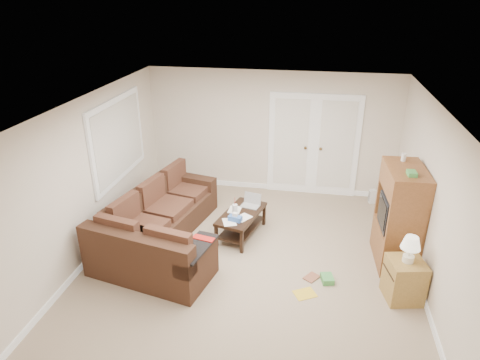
% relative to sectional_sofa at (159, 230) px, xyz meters
% --- Properties ---
extents(floor, '(5.50, 5.50, 0.00)m').
position_rel_sectional_sofa_xyz_m(floor, '(1.52, -0.15, -0.33)').
color(floor, tan).
rests_on(floor, ground).
extents(ceiling, '(5.00, 5.50, 0.02)m').
position_rel_sectional_sofa_xyz_m(ceiling, '(1.52, -0.15, 2.17)').
color(ceiling, silver).
rests_on(ceiling, wall_back).
extents(wall_left, '(0.02, 5.50, 2.50)m').
position_rel_sectional_sofa_xyz_m(wall_left, '(-0.98, -0.15, 0.92)').
color(wall_left, beige).
rests_on(wall_left, floor).
extents(wall_right, '(0.02, 5.50, 2.50)m').
position_rel_sectional_sofa_xyz_m(wall_right, '(4.02, -0.15, 0.92)').
color(wall_right, beige).
rests_on(wall_right, floor).
extents(wall_back, '(5.00, 0.02, 2.50)m').
position_rel_sectional_sofa_xyz_m(wall_back, '(1.52, 2.60, 0.92)').
color(wall_back, beige).
rests_on(wall_back, floor).
extents(wall_front, '(5.00, 0.02, 2.50)m').
position_rel_sectional_sofa_xyz_m(wall_front, '(1.52, -2.90, 0.92)').
color(wall_front, beige).
rests_on(wall_front, floor).
extents(baseboards, '(5.00, 5.50, 0.10)m').
position_rel_sectional_sofa_xyz_m(baseboards, '(1.52, -0.15, -0.28)').
color(baseboards, silver).
rests_on(baseboards, floor).
extents(french_doors, '(1.80, 0.05, 2.13)m').
position_rel_sectional_sofa_xyz_m(french_doors, '(2.37, 2.56, 0.70)').
color(french_doors, silver).
rests_on(french_doors, floor).
extents(window_left, '(0.05, 1.92, 1.42)m').
position_rel_sectional_sofa_xyz_m(window_left, '(-0.95, 0.85, 1.22)').
color(window_left, silver).
rests_on(window_left, wall_left).
extents(sectional_sofa, '(1.98, 3.06, 0.85)m').
position_rel_sectional_sofa_xyz_m(sectional_sofa, '(0.00, 0.00, 0.00)').
color(sectional_sofa, '#3C2417').
rests_on(sectional_sofa, floor).
extents(coffee_table, '(0.78, 1.17, 0.73)m').
position_rel_sectional_sofa_xyz_m(coffee_table, '(1.25, 0.65, -0.09)').
color(coffee_table, black).
rests_on(coffee_table, floor).
extents(tv_armoire, '(0.59, 1.01, 1.69)m').
position_rel_sectional_sofa_xyz_m(tv_armoire, '(3.72, 0.32, 0.46)').
color(tv_armoire, brown).
rests_on(tv_armoire, floor).
extents(side_cabinet, '(0.55, 0.55, 0.98)m').
position_rel_sectional_sofa_xyz_m(side_cabinet, '(3.72, -0.59, 0.02)').
color(side_cabinet, '#A27C3B').
rests_on(side_cabinet, floor).
extents(space_heater, '(0.14, 0.12, 0.29)m').
position_rel_sectional_sofa_xyz_m(space_heater, '(3.60, 2.30, -0.19)').
color(space_heater, silver).
rests_on(space_heater, floor).
extents(floor_magazine, '(0.37, 0.35, 0.01)m').
position_rel_sectional_sofa_xyz_m(floor_magazine, '(2.40, -0.75, -0.33)').
color(floor_magazine, gold).
rests_on(floor_magazine, floor).
extents(floor_greenbox, '(0.21, 0.25, 0.09)m').
position_rel_sectional_sofa_xyz_m(floor_greenbox, '(2.71, -0.41, -0.29)').
color(floor_greenbox, '#439446').
rests_on(floor_greenbox, floor).
extents(floor_book, '(0.27, 0.29, 0.02)m').
position_rel_sectional_sofa_xyz_m(floor_book, '(2.42, -0.32, -0.32)').
color(floor_book, brown).
rests_on(floor_book, floor).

